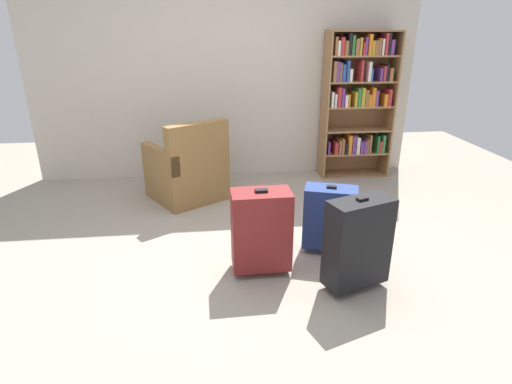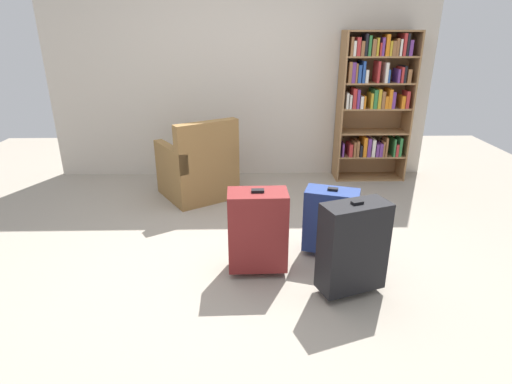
# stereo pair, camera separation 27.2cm
# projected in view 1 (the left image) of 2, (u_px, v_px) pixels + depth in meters

# --- Properties ---
(ground_plane) EXTENTS (8.18, 8.18, 0.00)m
(ground_plane) POSITION_uv_depth(u_px,v_px,m) (241.00, 257.00, 3.43)
(ground_plane) COLOR #9E9384
(back_wall) EXTENTS (4.68, 0.10, 2.60)m
(back_wall) POSITION_uv_depth(u_px,v_px,m) (226.00, 71.00, 4.96)
(back_wall) COLOR beige
(back_wall) RESTS_ON ground
(bookshelf) EXTENTS (0.86, 0.34, 1.77)m
(bookshelf) POSITION_uv_depth(u_px,v_px,m) (357.00, 98.00, 5.02)
(bookshelf) COLOR olive
(bookshelf) RESTS_ON ground
(armchair) EXTENTS (0.96, 0.96, 0.90)m
(armchair) POSITION_uv_depth(u_px,v_px,m) (188.00, 171.00, 4.51)
(armchair) COLOR olive
(armchair) RESTS_ON ground
(mug) EXTENTS (0.12, 0.08, 0.10)m
(mug) POSITION_uv_depth(u_px,v_px,m) (231.00, 194.00, 4.62)
(mug) COLOR white
(mug) RESTS_ON ground
(suitcase_dark_red) EXTENTS (0.45, 0.27, 0.69)m
(suitcase_dark_red) POSITION_uv_depth(u_px,v_px,m) (261.00, 230.00, 3.11)
(suitcase_dark_red) COLOR maroon
(suitcase_dark_red) RESTS_ON ground
(suitcase_navy_blue) EXTENTS (0.48, 0.35, 0.60)m
(suitcase_navy_blue) POSITION_uv_depth(u_px,v_px,m) (329.00, 217.00, 3.42)
(suitcase_navy_blue) COLOR navy
(suitcase_navy_blue) RESTS_ON ground
(suitcase_black) EXTENTS (0.51, 0.36, 0.72)m
(suitcase_black) POSITION_uv_depth(u_px,v_px,m) (358.00, 242.00, 2.90)
(suitcase_black) COLOR black
(suitcase_black) RESTS_ON ground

